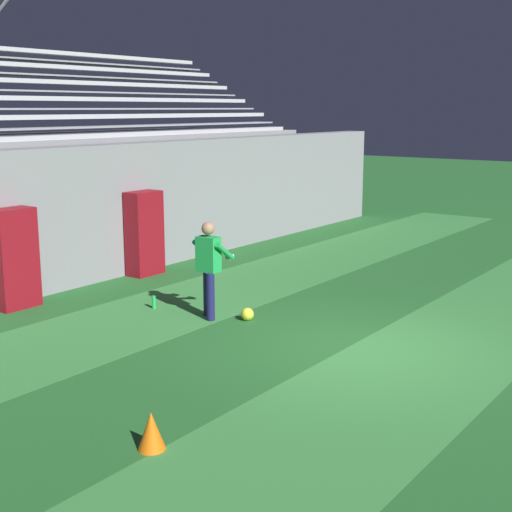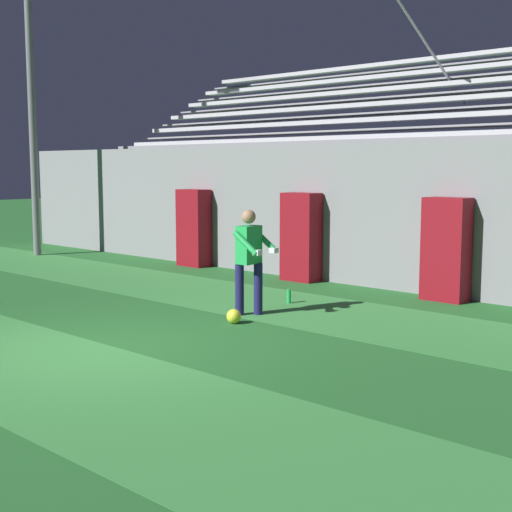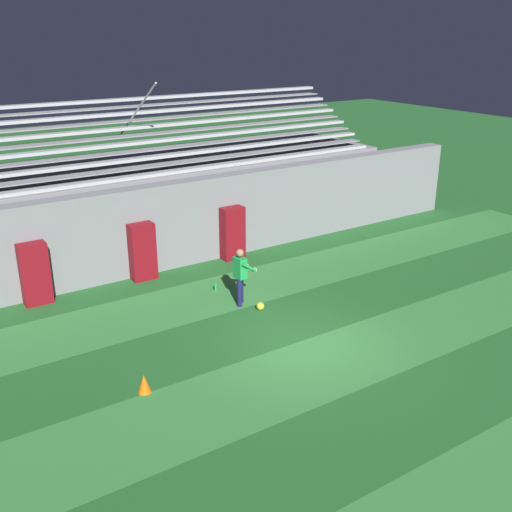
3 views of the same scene
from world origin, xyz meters
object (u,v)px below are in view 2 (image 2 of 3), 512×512
floodlight_pole (29,31)px  water_bottle (289,296)px  goalkeeper (250,255)px  soccer_ball (234,316)px  padding_pillar_gate_left (301,237)px  padding_pillar_gate_right (446,249)px  padding_pillar_far_left (194,228)px

floodlight_pole → water_bottle: 10.86m
goalkeeper → soccer_ball: bearing=-67.8°
goalkeeper → soccer_ball: (0.25, -0.62, -0.84)m
floodlight_pole → soccer_ball: size_ratio=42.38×
padding_pillar_gate_left → water_bottle: bearing=-55.7°
padding_pillar_gate_left → goalkeeper: size_ratio=1.08×
padding_pillar_gate_left → floodlight_pole: size_ratio=0.19×
padding_pillar_gate_right → floodlight_pole: bearing=-172.8°
soccer_ball → water_bottle: 1.84m
padding_pillar_far_left → floodlight_pole: floodlight_pole is taller
padding_pillar_gate_left → goalkeeper: (1.57, -3.22, 0.05)m
padding_pillar_far_left → soccer_ball: bearing=-37.2°
floodlight_pole → goalkeeper: size_ratio=5.58×
goalkeeper → padding_pillar_gate_right: bearing=62.4°
padding_pillar_far_left → goalkeeper: bearing=-33.8°
padding_pillar_gate_right → goalkeeper: size_ratio=1.08×
padding_pillar_gate_right → floodlight_pole: floodlight_pole is taller
padding_pillar_gate_left → padding_pillar_gate_right: bearing=0.0°
padding_pillar_gate_right → goalkeeper: padding_pillar_gate_right is taller
water_bottle → padding_pillar_gate_left: bearing=124.3°
water_bottle → padding_pillar_gate_right: bearing=48.0°
padding_pillar_gate_right → floodlight_pole: size_ratio=0.19×
padding_pillar_gate_left → soccer_ball: bearing=-64.7°
padding_pillar_gate_right → water_bottle: 2.88m
floodlight_pole → goalkeeper: (9.42, -1.82, -4.82)m
padding_pillar_gate_left → floodlight_pole: bearing=-169.9°
padding_pillar_far_left → floodlight_pole: size_ratio=0.19×
padding_pillar_gate_right → soccer_ball: (-1.43, -3.85, -0.79)m
padding_pillar_gate_left → soccer_ball: 4.33m
padding_pillar_gate_left → padding_pillar_gate_right: 3.25m
padding_pillar_gate_right → padding_pillar_far_left: 6.49m
goalkeeper → padding_pillar_far_left: bearing=146.2°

